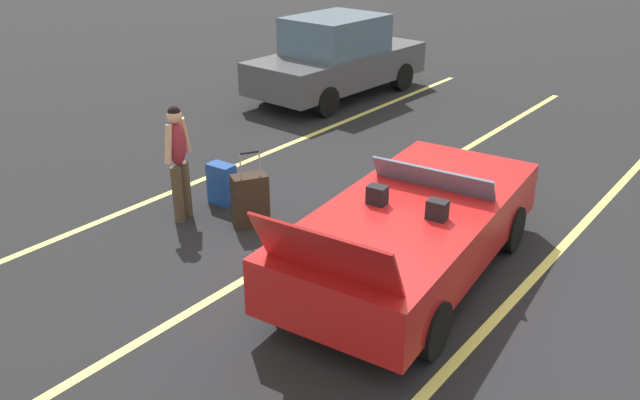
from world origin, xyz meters
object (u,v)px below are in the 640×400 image
object	(u,v)px
convertible_car	(419,225)
suitcase_large_black	(250,200)
suitcase_medium_bright	(222,184)
traveler_person	(178,157)
parked_sedan_near	(337,58)

from	to	relation	value
convertible_car	suitcase_large_black	xyz separation A→B (m)	(-0.39, 2.43, -0.22)
convertible_car	suitcase_medium_bright	world-z (taller)	convertible_car
suitcase_large_black	traveler_person	bearing A→B (deg)	57.11
suitcase_medium_bright	suitcase_large_black	bearing A→B (deg)	-110.59
suitcase_medium_bright	parked_sedan_near	world-z (taller)	parked_sedan_near
convertible_car	parked_sedan_near	xyz separation A→B (m)	(5.63, 5.45, 0.30)
convertible_car	suitcase_medium_bright	xyz separation A→B (m)	(-0.14, 3.25, -0.28)
convertible_car	suitcase_large_black	world-z (taller)	convertible_car
suitcase_medium_bright	convertible_car	bearing A→B (deg)	-91.13
suitcase_large_black	traveler_person	xyz separation A→B (m)	(-0.46, 0.88, 0.56)
suitcase_medium_bright	traveler_person	bearing A→B (deg)	171.11
convertible_car	traveler_person	bearing A→B (deg)	98.27
traveler_person	parked_sedan_near	xyz separation A→B (m)	(6.48, 2.14, -0.04)
suitcase_medium_bright	traveler_person	size ratio (longest dim) A/B	0.38
traveler_person	parked_sedan_near	size ratio (longest dim) A/B	0.36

